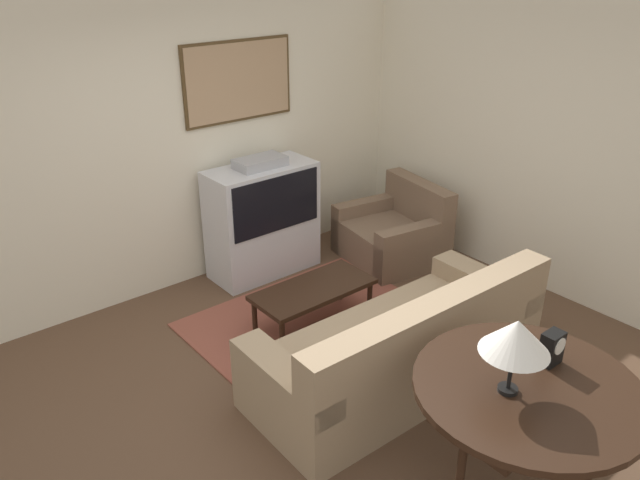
{
  "coord_description": "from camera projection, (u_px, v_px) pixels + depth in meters",
  "views": [
    {
      "loc": [
        -2.38,
        -2.9,
        2.98
      ],
      "look_at": [
        0.62,
        0.75,
        0.75
      ],
      "focal_mm": 35.0,
      "sensor_mm": 36.0,
      "label": 1
    }
  ],
  "objects": [
    {
      "name": "ground_plane",
      "position": [
        320.0,
        386.0,
        4.67
      ],
      "size": [
        12.0,
        12.0,
        0.0
      ],
      "primitive_type": "plane",
      "color": "brown"
    },
    {
      "name": "console_table",
      "position": [
        528.0,
        395.0,
        3.45
      ],
      "size": [
        1.27,
        1.27,
        0.79
      ],
      "color": "black",
      "rests_on": "ground_plane"
    },
    {
      "name": "mantel_clock",
      "position": [
        552.0,
        348.0,
        3.57
      ],
      "size": [
        0.13,
        0.1,
        0.2
      ],
      "color": "black",
      "rests_on": "console_table"
    },
    {
      "name": "wall_back",
      "position": [
        170.0,
        146.0,
        5.58
      ],
      "size": [
        12.0,
        0.1,
        2.7
      ],
      "color": "beige",
      "rests_on": "ground_plane"
    },
    {
      "name": "coffee_table",
      "position": [
        314.0,
        292.0,
        5.24
      ],
      "size": [
        1.04,
        0.48,
        0.39
      ],
      "color": "black",
      "rests_on": "ground_plane"
    },
    {
      "name": "couch",
      "position": [
        402.0,
        349.0,
        4.59
      ],
      "size": [
        2.28,
        1.0,
        0.85
      ],
      "rotation": [
        0.0,
        0.0,
        3.12
      ],
      "color": "#9E8466",
      "rests_on": "ground_plane"
    },
    {
      "name": "area_rug",
      "position": [
        319.0,
        326.0,
        5.39
      ],
      "size": [
        2.01,
        1.7,
        0.01
      ],
      "color": "brown",
      "rests_on": "ground_plane"
    },
    {
      "name": "wall_right",
      "position": [
        546.0,
        147.0,
        5.6
      ],
      "size": [
        0.06,
        12.0,
        2.7
      ],
      "color": "beige",
      "rests_on": "ground_plane"
    },
    {
      "name": "tv",
      "position": [
        263.0,
        219.0,
        6.09
      ],
      "size": [
        1.06,
        0.5,
        1.19
      ],
      "color": "silver",
      "rests_on": "ground_plane"
    },
    {
      "name": "armchair",
      "position": [
        394.0,
        234.0,
        6.49
      ],
      "size": [
        1.02,
        1.1,
        0.8
      ],
      "rotation": [
        0.0,
        0.0,
        -1.74
      ],
      "color": "brown",
      "rests_on": "ground_plane"
    },
    {
      "name": "table_lamp",
      "position": [
        516.0,
        337.0,
        3.24
      ],
      "size": [
        0.37,
        0.37,
        0.45
      ],
      "color": "black",
      "rests_on": "console_table"
    }
  ]
}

